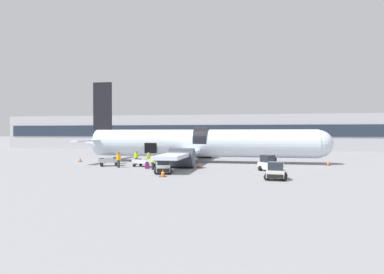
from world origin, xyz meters
The scene contains 17 objects.
ground_plane centered at (0.00, 0.00, 0.00)m, with size 500.00×500.00×0.00m, color gray.
terminal_strip centered at (0.00, 40.57, 4.09)m, with size 108.58×11.64×8.17m.
airplane centered at (0.13, 4.17, 2.58)m, with size 34.63×29.45×11.41m.
baggage_tug_lead centered at (-1.15, -9.21, 0.72)m, with size 2.30×2.95×1.72m.
baggage_tug_mid centered at (9.45, -5.09, 0.72)m, with size 2.76×2.92×1.72m.
baggage_tug_rear centered at (9.74, -11.56, 0.67)m, with size 2.14×2.69×1.58m.
baggage_cart_loading centered at (-5.14, -3.19, 0.46)m, with size 3.77×2.22×0.97m.
baggage_cart_queued centered at (-9.69, -2.98, 0.49)m, with size 3.41×2.48×1.09m.
ground_crew_loader_a centered at (-3.19, -6.11, 0.90)m, with size 0.57×0.52×1.71m.
ground_crew_loader_b centered at (-5.60, -0.31, 0.82)m, with size 0.50×0.50×1.57m.
ground_crew_driver centered at (-7.16, -0.57, 0.93)m, with size 0.62×0.47×1.76m.
ground_crew_supervisor centered at (-7.83, -4.66, 0.97)m, with size 0.64×0.48×1.84m.
suitcase_on_tarmac_upright centered at (-4.11, -5.28, 0.35)m, with size 0.48×0.25×0.80m.
safety_cone_nose centered at (16.81, 2.71, 0.32)m, with size 0.52×0.52×0.69m.
safety_cone_engine_left centered at (-0.51, -11.55, 0.32)m, with size 0.61×0.61×0.69m.
safety_cone_wingtip centered at (1.41, -2.81, 0.33)m, with size 0.65×0.65×0.70m.
safety_cone_tail centered at (-16.50, 2.09, 0.31)m, with size 0.55×0.55×0.67m.
Camera 1 is at (8.21, -42.28, 4.16)m, focal length 32.00 mm.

